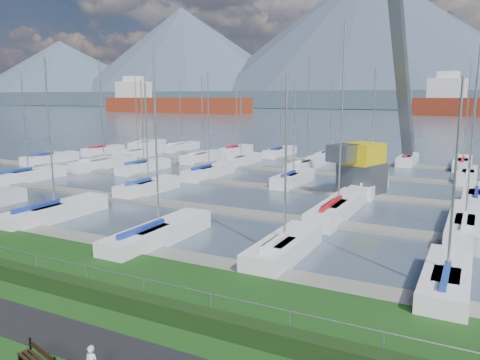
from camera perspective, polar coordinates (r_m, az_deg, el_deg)
The scene contains 10 objects.
path at distance 18.62m, azimuth -22.61°, elevation -16.53°, with size 160.00×2.00×0.04m, color black.
water at distance 273.90m, azimuth 24.68°, elevation 7.46°, with size 800.00×540.00×0.20m, color #455465.
hedge at distance 20.06m, azimuth -16.88°, elevation -13.12°, with size 80.00×0.70×0.70m, color black.
fence at distance 20.01m, azimuth -16.20°, elevation -10.52°, with size 0.04×0.04×80.00m, color #979BA0.
foothill at distance 343.71m, azimuth 25.35°, elevation 8.85°, with size 900.00×80.00×12.00m, color #3E4E5B.
mountains at distance 419.89m, azimuth 27.22°, elevation 14.34°, with size 1190.00×360.00×115.00m.
docks at distance 42.40m, azimuth 8.69°, elevation -1.31°, with size 90.00×41.60×0.25m.
crane at distance 42.28m, azimuth 15.86°, elevation 5.98°, with size 5.49×13.47×22.35m.
cargo_ship_west at distance 251.24m, azimuth -8.65°, elevation 9.05°, with size 83.17×22.66×21.50m.
sailboat_fleet at distance 44.55m, azimuth 7.94°, elevation 6.62°, with size 73.23×49.78×13.61m.
Camera 1 is at (13.09, -13.45, 8.13)m, focal length 35.00 mm.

